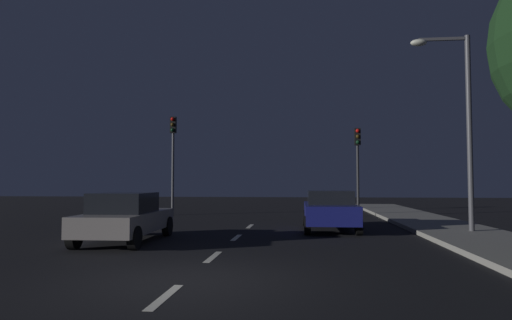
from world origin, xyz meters
name	(u,v)px	position (x,y,z in m)	size (l,w,h in m)	color
ground_plane	(239,235)	(0.00, 7.00, 0.00)	(80.00, 80.00, 0.00)	black
sidewalk_curb_right	(472,236)	(7.50, 7.00, 0.07)	(3.00, 40.00, 0.15)	gray
lane_stripe_nearest	(165,297)	(0.00, -1.20, 0.00)	(0.16, 1.60, 0.01)	silver
lane_stripe_second	(213,257)	(0.00, 2.60, 0.00)	(0.16, 1.60, 0.01)	silver
lane_stripe_third	(236,237)	(0.00, 6.40, 0.00)	(0.16, 1.60, 0.01)	silver
lane_stripe_fourth	(250,226)	(0.00, 10.20, 0.00)	(0.16, 1.60, 0.01)	silver
traffic_signal_left	(173,147)	(-4.97, 16.10, 3.76)	(0.32, 0.38, 5.42)	#4C4C51
traffic_signal_right	(358,154)	(5.04, 16.10, 3.28)	(0.32, 0.38, 4.66)	#2D2D30
car_stopped_ahead	(330,210)	(3.14, 9.04, 0.76)	(1.98, 4.46, 1.48)	navy
car_adjacent_lane	(126,217)	(-3.14, 4.96, 0.75)	(1.98, 4.38, 1.47)	gray
street_lamp_right	(459,113)	(7.48, 7.81, 4.15)	(1.99, 0.36, 6.83)	#4C4C51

